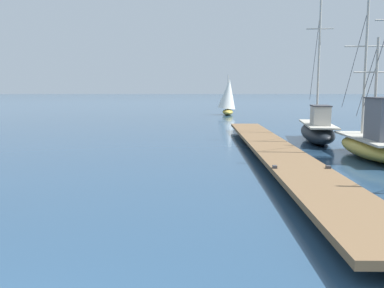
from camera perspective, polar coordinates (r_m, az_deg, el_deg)
floating_dock at (r=17.81m, az=10.87°, el=-0.69°), size 2.47×23.56×0.53m
fishing_boat_0 at (r=18.69m, az=23.38°, el=0.44°), size 2.33×7.48×7.11m
fishing_boat_1 at (r=23.50m, az=16.29°, el=1.82°), size 2.54×6.87×7.33m
distant_sailboat at (r=45.81m, az=4.80°, el=6.20°), size 2.27×3.77×4.21m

